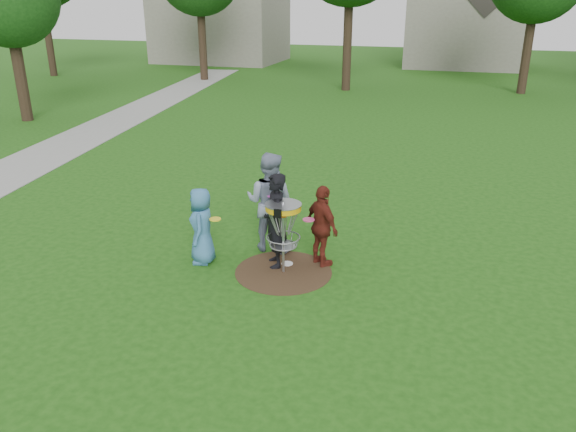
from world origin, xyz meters
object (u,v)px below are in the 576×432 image
(player_black, at_px, (275,221))
(player_grey, at_px, (269,202))
(disc_golf_basket, at_px, (283,221))
(player_maroon, at_px, (322,226))
(player_blue, at_px, (202,226))

(player_black, xyz_separation_m, player_grey, (-0.34, 0.69, 0.10))
(player_black, distance_m, player_grey, 0.77)
(disc_golf_basket, bearing_deg, player_maroon, 40.09)
(player_blue, bearing_deg, player_maroon, 87.19)
(player_blue, height_order, player_black, player_black)
(player_grey, xyz_separation_m, player_maroon, (1.17, -0.43, -0.21))
(player_blue, distance_m, player_maroon, 2.26)
(player_grey, distance_m, player_maroon, 1.26)
(player_black, distance_m, player_maroon, 0.88)
(player_grey, bearing_deg, player_maroon, 163.03)
(player_black, xyz_separation_m, player_maroon, (0.83, 0.26, -0.12))
(player_blue, relative_size, player_grey, 0.74)
(player_blue, distance_m, disc_golf_basket, 1.62)
(player_grey, xyz_separation_m, disc_golf_basket, (0.57, -0.93, 0.02))
(player_blue, relative_size, disc_golf_basket, 1.07)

